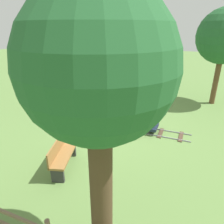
# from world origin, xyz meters

# --- Properties ---
(ground_plane) EXTENTS (60.00, 60.00, 0.00)m
(ground_plane) POSITION_xyz_m (0.00, 0.00, 0.00)
(ground_plane) COLOR #608442
(track) EXTENTS (0.76, 6.40, 0.04)m
(track) POSITION_xyz_m (0.00, -0.31, 0.02)
(track) COLOR gray
(track) RESTS_ON ground_plane
(locomotive) EXTENTS (0.72, 1.45, 1.01)m
(locomotive) POSITION_xyz_m (0.00, 0.89, 0.48)
(locomotive) COLOR #192338
(locomotive) RESTS_ON ground_plane
(passenger_car) EXTENTS (0.82, 2.70, 0.97)m
(passenger_car) POSITION_xyz_m (0.00, -1.21, 0.42)
(passenger_car) COLOR #3F3F3F
(passenger_car) RESTS_ON ground_plane
(conductor_person) EXTENTS (0.30, 0.30, 1.62)m
(conductor_person) POSITION_xyz_m (-1.04, 0.35, 0.96)
(conductor_person) COLOR #282D47
(conductor_person) RESTS_ON ground_plane
(park_bench) EXTENTS (1.36, 0.76, 0.82)m
(park_bench) POSITION_xyz_m (3.01, -0.34, 0.42)
(park_bench) COLOR olive
(park_bench) RESTS_ON ground_plane
(oak_tree_far) EXTENTS (1.88, 1.88, 4.13)m
(oak_tree_far) POSITION_xyz_m (4.69, 1.64, 3.10)
(oak_tree_far) COLOR #4C3823
(oak_tree_far) RESTS_ON ground_plane
(oak_tree_distant) EXTENTS (1.95, 1.95, 4.24)m
(oak_tree_distant) POSITION_xyz_m (-3.66, -3.00, 3.21)
(oak_tree_distant) COLOR #4C3823
(oak_tree_distant) RESTS_ON ground_plane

